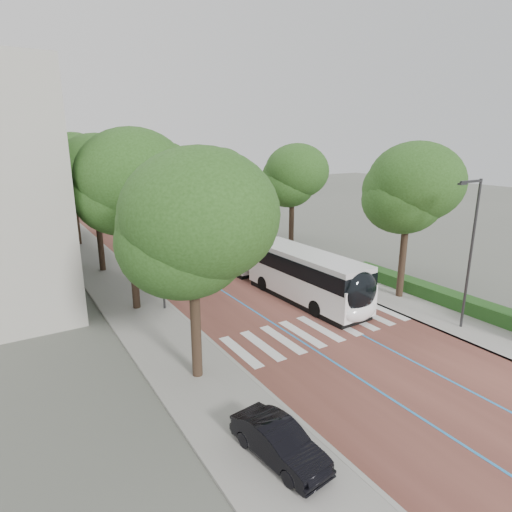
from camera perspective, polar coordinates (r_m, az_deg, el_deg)
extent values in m
plane|color=#51544C|center=(23.15, 9.73, -10.55)|extent=(160.00, 160.00, 0.00)
cube|color=#572D27|center=(58.06, -17.19, 4.80)|extent=(11.00, 140.00, 0.02)
cube|color=gray|center=(56.71, -24.53, 3.90)|extent=(4.00, 140.00, 0.12)
cube|color=gray|center=(60.31, -10.28, 5.67)|extent=(4.00, 140.00, 0.12)
cube|color=gray|center=(56.96, -22.64, 4.15)|extent=(0.20, 140.00, 0.14)
cube|color=gray|center=(59.65, -11.99, 5.47)|extent=(0.20, 140.00, 0.14)
cube|color=silver|center=(21.36, -2.10, -12.60)|extent=(0.55, 3.60, 0.01)
cube|color=silver|center=(21.92, 0.80, -11.80)|extent=(0.55, 3.60, 0.01)
cube|color=silver|center=(22.55, 3.53, -11.02)|extent=(0.55, 3.60, 0.01)
cube|color=silver|center=(23.22, 6.10, -10.26)|extent=(0.55, 3.60, 0.01)
cube|color=silver|center=(23.94, 8.51, -9.52)|extent=(0.55, 3.60, 0.01)
cube|color=silver|center=(24.70, 10.76, -8.81)|extent=(0.55, 3.60, 0.01)
cube|color=silver|center=(25.50, 12.87, -8.14)|extent=(0.55, 3.60, 0.01)
cube|color=silver|center=(26.34, 14.84, -7.49)|extent=(0.55, 3.60, 0.01)
cube|color=silver|center=(27.21, 16.68, -6.88)|extent=(0.55, 3.60, 0.01)
cube|color=#277DC3|center=(57.70, -18.73, 4.62)|extent=(0.12, 126.00, 0.01)
cube|color=#277DC3|center=(58.47, -15.68, 5.00)|extent=(0.12, 126.00, 0.01)
cube|color=black|center=(44.16, -26.62, 4.62)|extent=(0.12, 38.00, 1.60)
cube|color=black|center=(43.76, -27.12, 8.73)|extent=(0.12, 38.00, 1.60)
cube|color=black|center=(43.59, -27.65, 12.89)|extent=(0.12, 38.00, 1.60)
cube|color=black|center=(43.65, -28.16, 16.80)|extent=(0.12, 38.00, 1.60)
cube|color=#1F4618|center=(29.39, 23.33, -4.81)|extent=(1.20, 14.00, 0.80)
cylinder|color=#2F3032|center=(24.97, 26.68, 0.00)|extent=(0.14, 0.14, 8.00)
cube|color=#2F3032|center=(23.65, 26.78, 8.87)|extent=(1.70, 0.12, 0.12)
cube|color=#2F3032|center=(23.07, 25.82, 8.66)|extent=(0.50, 0.20, 0.10)
cylinder|color=#2F3032|center=(43.25, -2.52, 7.55)|extent=(0.14, 0.14, 8.00)
cube|color=#2F3032|center=(42.50, -3.54, 12.68)|extent=(1.70, 0.12, 0.12)
cube|color=#2F3032|center=(42.18, -4.40, 12.53)|extent=(0.50, 0.20, 0.10)
cylinder|color=#2F3032|center=(25.45, -12.58, 1.57)|extent=(0.14, 0.14, 8.00)
cylinder|color=black|center=(18.46, -8.02, -9.49)|extent=(0.44, 0.44, 4.66)
ellipsoid|color=#204115|center=(17.12, -8.55, 3.47)|extent=(6.31, 6.31, 5.37)
cylinder|color=black|center=(26.36, -15.98, -1.53)|extent=(0.44, 0.44, 5.27)
ellipsoid|color=#204115|center=(25.43, -16.78, 8.85)|extent=(6.31, 6.31, 5.36)
cylinder|color=black|center=(34.89, -20.08, 2.08)|extent=(0.44, 0.44, 5.11)
ellipsoid|color=#204115|center=(34.19, -20.80, 9.67)|extent=(6.23, 6.23, 5.30)
cylinder|color=black|center=(44.55, -22.80, 4.64)|extent=(0.44, 0.44, 5.24)
ellipsoid|color=#204115|center=(44.01, -23.45, 10.73)|extent=(6.21, 6.21, 5.28)
cylinder|color=black|center=(56.37, -24.78, 6.10)|extent=(0.44, 0.44, 4.53)
ellipsoid|color=#204115|center=(55.94, -25.26, 10.25)|extent=(5.17, 5.17, 4.40)
cylinder|color=black|center=(71.13, -26.41, 7.86)|extent=(0.44, 0.44, 5.22)
ellipsoid|color=#204115|center=(70.79, -26.88, 11.66)|extent=(5.91, 5.91, 5.02)
cylinder|color=black|center=(28.87, 18.91, -0.70)|extent=(0.44, 0.44, 4.89)
ellipsoid|color=#204115|center=(28.03, 19.71, 8.05)|extent=(5.77, 5.77, 4.91)
cylinder|color=black|center=(37.37, 4.73, 3.59)|extent=(0.44, 0.44, 4.82)
ellipsoid|color=#204115|center=(36.73, 4.88, 10.29)|extent=(5.39, 5.39, 4.58)
cylinder|color=black|center=(49.21, -4.99, 6.13)|extent=(0.44, 0.44, 4.26)
ellipsoid|color=#204115|center=(48.74, -5.10, 10.62)|extent=(5.85, 5.85, 4.97)
cylinder|color=black|center=(63.75, -11.56, 8.24)|extent=(0.44, 0.44, 4.78)
ellipsoid|color=#204115|center=(63.37, -11.77, 12.14)|extent=(5.03, 5.03, 4.27)
cylinder|color=black|center=(31.04, 0.57, -0.03)|extent=(2.33, 0.99, 2.30)
cube|color=white|center=(27.30, 6.66, -3.46)|extent=(2.85, 9.45, 1.82)
cube|color=black|center=(26.95, 6.74, -1.17)|extent=(2.89, 9.26, 0.97)
cube|color=silver|center=(26.78, 6.78, 0.15)|extent=(2.80, 9.26, 0.31)
cube|color=black|center=(27.67, 6.59, -5.59)|extent=(2.79, 9.07, 0.35)
cube|color=white|center=(34.70, -3.45, 0.74)|extent=(2.79, 7.83, 1.82)
cube|color=black|center=(34.43, -3.48, 2.57)|extent=(2.83, 7.68, 0.97)
cube|color=silver|center=(34.30, -3.50, 3.62)|extent=(2.74, 7.67, 0.31)
cube|color=black|center=(35.00, -3.42, -0.98)|extent=(2.73, 7.52, 0.35)
ellipsoid|color=black|center=(24.00, 13.73, -4.63)|extent=(2.39, 1.19, 2.28)
ellipsoid|color=white|center=(24.38, 13.64, -7.18)|extent=(2.39, 1.09, 1.14)
cylinder|color=black|center=(25.27, 7.99, -6.95)|extent=(0.34, 1.01, 1.00)
cylinder|color=black|center=(26.73, 11.64, -5.84)|extent=(0.34, 1.01, 1.00)
cylinder|color=black|center=(35.79, -6.35, -0.13)|extent=(0.34, 1.01, 1.00)
cylinder|color=black|center=(36.84, -3.23, 0.39)|extent=(0.34, 1.01, 1.00)
cylinder|color=black|center=(29.20, 1.00, -3.67)|extent=(0.34, 1.01, 1.00)
cylinder|color=black|center=(30.48, 4.50, -2.88)|extent=(0.34, 1.01, 1.00)
cube|color=white|center=(43.91, -9.63, 3.68)|extent=(3.20, 12.13, 1.82)
cube|color=black|center=(43.70, -9.69, 5.14)|extent=(3.23, 11.89, 0.97)
cube|color=silver|center=(43.59, -9.73, 5.97)|extent=(3.14, 11.88, 0.31)
cube|color=black|center=(44.14, -9.56, 2.30)|extent=(3.12, 11.64, 0.35)
ellipsoid|color=black|center=(38.66, -5.91, 3.34)|extent=(2.41, 1.24, 2.28)
ellipsoid|color=white|center=(38.87, -5.83, 1.69)|extent=(2.40, 1.14, 1.14)
cylinder|color=black|center=(40.43, -8.81, 1.59)|extent=(0.36, 1.02, 1.00)
cylinder|color=black|center=(41.44, -6.01, 2.03)|extent=(0.36, 1.02, 1.00)
cylinder|color=black|center=(47.04, -12.83, 3.34)|extent=(0.36, 1.02, 1.00)
cylinder|color=black|center=(47.91, -10.34, 3.70)|extent=(0.36, 1.02, 1.00)
cube|color=white|center=(56.44, -14.49, 6.00)|extent=(2.64, 12.03, 1.82)
cube|color=black|center=(56.27, -14.57, 7.15)|extent=(2.67, 11.79, 0.97)
cube|color=silver|center=(56.19, -14.62, 7.79)|extent=(2.58, 11.79, 0.31)
cube|color=black|center=(56.62, -14.42, 4.92)|extent=(2.58, 11.55, 0.35)
ellipsoid|color=black|center=(50.80, -12.62, 5.96)|extent=(2.36, 1.13, 2.28)
ellipsoid|color=white|center=(50.95, -12.53, 4.69)|extent=(2.36, 1.03, 1.14)
cylinder|color=black|center=(52.85, -14.47, 4.55)|extent=(0.31, 1.00, 1.00)
cylinder|color=black|center=(53.51, -12.15, 4.82)|extent=(0.31, 1.00, 1.00)
cylinder|color=black|center=(59.88, -16.54, 5.64)|extent=(0.31, 1.00, 1.00)
cylinder|color=black|center=(60.47, -14.47, 5.88)|extent=(0.31, 1.00, 1.00)
cube|color=white|center=(68.04, -17.54, 7.32)|extent=(2.88, 12.07, 1.82)
cube|color=black|center=(67.90, -17.62, 8.27)|extent=(2.91, 11.83, 0.97)
cube|color=silver|center=(67.83, -17.67, 8.81)|extent=(2.82, 11.83, 0.31)
cube|color=black|center=(68.19, -17.47, 6.42)|extent=(2.81, 11.59, 0.35)
ellipsoid|color=black|center=(62.38, -16.07, 7.44)|extent=(2.38, 1.17, 2.28)
ellipsoid|color=white|center=(62.49, -15.98, 6.40)|extent=(2.38, 1.07, 1.14)
cylinder|color=black|center=(64.41, -17.55, 6.21)|extent=(0.33, 1.01, 1.00)
cylinder|color=black|center=(65.05, -15.63, 6.44)|extent=(0.33, 1.01, 1.00)
cylinder|color=black|center=(71.49, -19.23, 6.92)|extent=(0.33, 1.01, 1.00)
cylinder|color=black|center=(72.07, -17.49, 7.13)|extent=(0.33, 1.01, 1.00)
imported|color=black|center=(14.86, 3.11, -23.53)|extent=(1.76, 3.82, 1.21)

